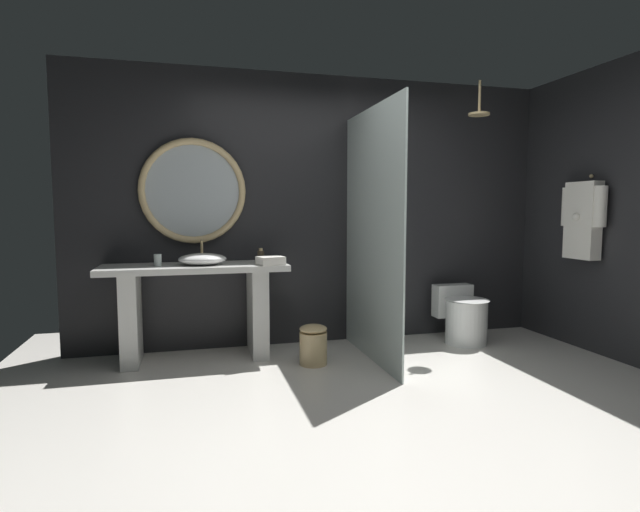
{
  "coord_description": "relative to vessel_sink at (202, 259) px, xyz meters",
  "views": [
    {
      "loc": [
        -1.28,
        -2.87,
        1.31
      ],
      "look_at": [
        -0.33,
        0.74,
        0.96
      ],
      "focal_mm": 27.92,
      "sensor_mm": 36.0,
      "label": 1
    }
  ],
  "objects": [
    {
      "name": "shower_glass_panel",
      "position": [
        1.42,
        -0.36,
        0.2
      ],
      "size": [
        0.02,
        1.36,
        2.18
      ],
      "primitive_type": "cube",
      "color": "silver",
      "rests_on": "ground_plane"
    },
    {
      "name": "back_wall_panel",
      "position": [
        1.17,
        0.38,
        0.41
      ],
      "size": [
        4.8,
        0.1,
        2.6
      ],
      "primitive_type": "cube",
      "color": "#232326",
      "rests_on": "ground_plane"
    },
    {
      "name": "tumbler_cup",
      "position": [
        -0.37,
        -0.01,
        -0.0
      ],
      "size": [
        0.06,
        0.06,
        0.1
      ],
      "primitive_type": "cylinder",
      "color": "silver",
      "rests_on": "vanity_counter"
    },
    {
      "name": "vessel_sink",
      "position": [
        0.0,
        0.0,
        0.0
      ],
      "size": [
        0.41,
        0.33,
        0.21
      ],
      "color": "white",
      "rests_on": "vanity_counter"
    },
    {
      "name": "folded_hand_towel",
      "position": [
        0.57,
        -0.15,
        -0.02
      ],
      "size": [
        0.25,
        0.23,
        0.07
      ],
      "primitive_type": "cube",
      "rotation": [
        0.0,
        0.0,
        0.24
      ],
      "color": "silver",
      "rests_on": "vanity_counter"
    },
    {
      "name": "ground_plane",
      "position": [
        1.17,
        -1.52,
        -0.89
      ],
      "size": [
        5.76,
        5.76,
        0.0
      ],
      "primitive_type": "plane",
      "color": "silver"
    },
    {
      "name": "hanging_bathrobe",
      "position": [
        3.38,
        -0.6,
        0.36
      ],
      "size": [
        0.2,
        0.49,
        0.77
      ],
      "color": "#D6B77F"
    },
    {
      "name": "side_wall_right",
      "position": [
        3.52,
        -0.76,
        0.41
      ],
      "size": [
        0.1,
        2.47,
        2.6
      ],
      "primitive_type": "cube",
      "color": "#232326",
      "rests_on": "ground_plane"
    },
    {
      "name": "toilet",
      "position": [
        2.5,
        -0.07,
        -0.63
      ],
      "size": [
        0.42,
        0.58,
        0.55
      ],
      "color": "white",
      "rests_on": "ground_plane"
    },
    {
      "name": "soap_dispenser",
      "position": [
        0.51,
        0.01,
        0.01
      ],
      "size": [
        0.06,
        0.06,
        0.13
      ],
      "color": "#3D3323",
      "rests_on": "vanity_counter"
    },
    {
      "name": "round_wall_mirror",
      "position": [
        -0.06,
        0.29,
        0.59
      ],
      "size": [
        0.95,
        0.06,
        0.95
      ],
      "color": "#D6B77F"
    },
    {
      "name": "waste_bin",
      "position": [
        0.89,
        -0.39,
        -0.71
      ],
      "size": [
        0.24,
        0.24,
        0.34
      ],
      "color": "#D6B77F",
      "rests_on": "ground_plane"
    },
    {
      "name": "vanity_counter",
      "position": [
        -0.06,
        0.03,
        -0.37
      ],
      "size": [
        1.59,
        0.56,
        0.84
      ],
      "color": "silver",
      "rests_on": "ground_plane"
    },
    {
      "name": "rain_shower_head",
      "position": [
        2.52,
        -0.21,
        1.34
      ],
      "size": [
        0.19,
        0.19,
        0.32
      ],
      "color": "#D6B77F"
    }
  ]
}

